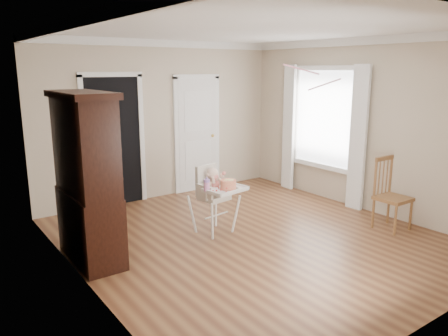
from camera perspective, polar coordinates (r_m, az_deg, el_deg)
floor at (r=5.98m, az=3.74°, el=-9.03°), size 5.00×5.00×0.00m
ceiling at (r=5.57m, az=4.16°, el=17.68°), size 5.00×5.00×0.00m
wall_back at (r=7.70m, az=-8.08°, el=6.18°), size 4.50×0.00×4.50m
wall_left at (r=4.55m, az=-18.45°, el=1.07°), size 0.00×5.00×5.00m
wall_right at (r=7.26m, az=17.82°, el=5.29°), size 0.00×5.00×5.00m
crown_molding at (r=5.57m, az=4.15°, el=17.07°), size 4.50×5.00×0.12m
doorway at (r=7.34m, az=-14.19°, el=3.70°), size 1.06×0.05×2.22m
closet_door at (r=8.06m, az=-3.51°, el=4.25°), size 0.96×0.09×2.13m
window_right at (r=7.71m, az=12.69°, el=5.53°), size 0.13×1.84×2.30m
high_chair at (r=5.96m, az=-1.28°, el=-3.07°), size 0.63×0.75×0.96m
baby at (r=5.95m, az=-1.44°, el=-1.87°), size 0.29×0.21×0.39m
cake at (r=5.78m, az=0.57°, el=-2.16°), size 0.27×0.27×0.13m
sippy_cup at (r=5.68m, az=-2.27°, el=-2.22°), size 0.08×0.08×0.20m
china_cabinet at (r=5.26m, az=-17.42°, el=-1.32°), size 0.52×1.18×1.98m
dining_chair at (r=6.59m, az=20.99°, el=-3.43°), size 0.42×0.42×1.02m
streamer at (r=6.08m, az=10.03°, el=12.59°), size 0.32×0.41×0.15m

